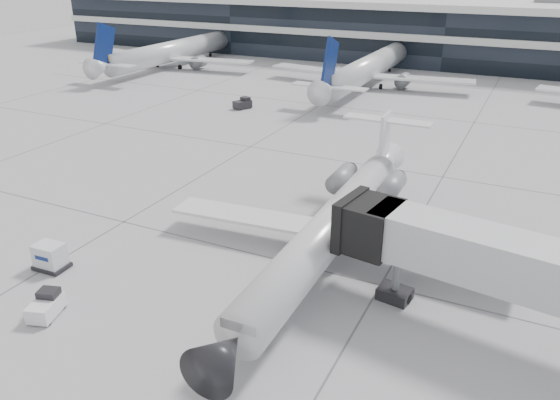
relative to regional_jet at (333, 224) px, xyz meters
The scene contains 10 objects.
ground 6.80m from the regional_jet, 160.81° to the right, with size 220.00×220.00×0.00m, color #949497.
terminal 80.17m from the regional_jet, 94.31° to the left, with size 170.00×22.00×10.00m, color black.
bg_jet_left 73.54m from the regional_jet, 133.96° to the left, with size 32.00×40.00×9.60m, color silver, non-canonical shape.
bg_jet_center 54.78m from the regional_jet, 104.85° to the left, with size 32.00×40.00×9.60m, color silver, non-canonical shape.
regional_jet is the anchor object (origin of this frame).
jet_bridge 12.60m from the regional_jet, 19.77° to the right, with size 18.44×6.19×5.92m.
baggage_tug 17.87m from the regional_jet, 132.20° to the right, with size 1.86×2.44×1.37m.
cargo_uld 18.31m from the regional_jet, 148.98° to the right, with size 2.13×1.62×1.69m.
traffic_cone 6.44m from the regional_jet, 157.39° to the left, with size 0.35×0.35×0.51m.
far_tug 40.10m from the regional_jet, 128.00° to the left, with size 2.17×2.65×1.46m.
Camera 1 is at (16.83, -28.17, 18.30)m, focal length 35.00 mm.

